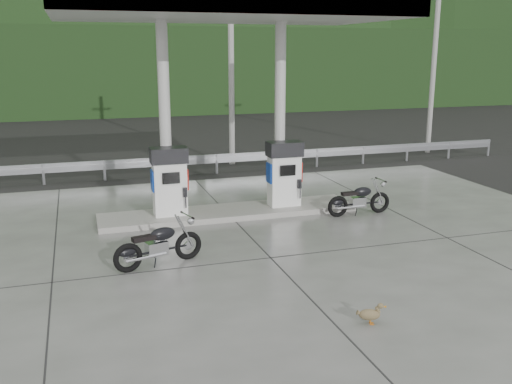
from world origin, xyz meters
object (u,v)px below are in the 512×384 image
object	(u,v)px
gas_pump_right	(284,174)
duck	(369,315)
motorcycle_left	(159,245)
gas_pump_left	(170,182)
motorcycle_right	(359,200)

from	to	relation	value
gas_pump_right	duck	distance (m)	7.04
motorcycle_left	gas_pump_left	bearing A→B (deg)	60.58
gas_pump_left	duck	world-z (taller)	gas_pump_left
gas_pump_right	duck	bearing A→B (deg)	-98.66
motorcycle_right	duck	xyz separation A→B (m)	(-2.86, -5.86, -0.26)
gas_pump_left	motorcycle_left	size ratio (longest dim) A/B	0.97
gas_pump_left	motorcycle_right	bearing A→B (deg)	-11.74
motorcycle_right	duck	distance (m)	6.52
motorcycle_left	duck	distance (m)	4.72
gas_pump_right	motorcycle_right	size ratio (longest dim) A/B	1.03
gas_pump_right	motorcycle_left	xyz separation A→B (m)	(-3.97, -3.20, -0.61)
motorcycle_left	duck	size ratio (longest dim) A/B	4.25
gas_pump_left	motorcycle_left	bearing A→B (deg)	-103.50
gas_pump_right	duck	world-z (taller)	gas_pump_right
gas_pump_right	gas_pump_left	bearing A→B (deg)	180.00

